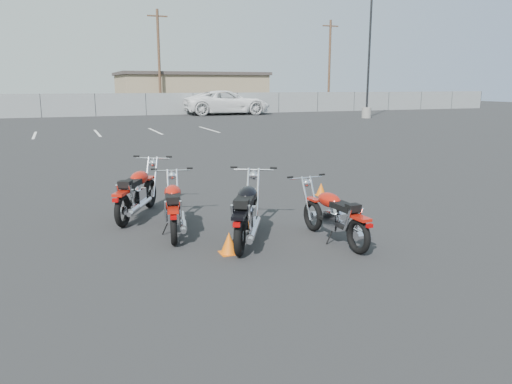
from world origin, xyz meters
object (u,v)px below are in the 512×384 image
object	(u,v)px
motorcycle_front_red	(137,192)
motorcycle_rear_red	(335,216)
motorcycle_second_black	(247,212)
white_van	(227,96)
motorcycle_third_red	(174,208)

from	to	relation	value
motorcycle_front_red	motorcycle_rear_red	bearing A→B (deg)	-45.30
motorcycle_rear_red	motorcycle_front_red	bearing A→B (deg)	134.70
motorcycle_front_red	motorcycle_second_black	distance (m)	2.57
motorcycle_second_black	white_van	distance (m)	35.12
motorcycle_third_red	motorcycle_front_red	bearing A→B (deg)	107.55
motorcycle_front_red	motorcycle_second_black	xyz separation A→B (m)	(1.39, -2.17, 0.01)
motorcycle_second_black	motorcycle_rear_red	xyz separation A→B (m)	(1.29, -0.53, -0.05)
motorcycle_second_black	motorcycle_front_red	bearing A→B (deg)	122.61
motorcycle_third_red	white_van	size ratio (longest dim) A/B	0.23
motorcycle_front_red	motorcycle_rear_red	distance (m)	3.80
motorcycle_second_black	white_van	size ratio (longest dim) A/B	0.24
white_van	motorcycle_second_black	bearing A→B (deg)	165.14
motorcycle_front_red	motorcycle_third_red	bearing A→B (deg)	-72.45
motorcycle_third_red	motorcycle_second_black	bearing A→B (deg)	-41.75
motorcycle_second_black	motorcycle_third_red	xyz separation A→B (m)	(-0.98, 0.87, -0.04)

